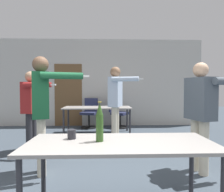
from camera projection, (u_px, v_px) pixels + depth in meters
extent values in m
cube|color=beige|center=(101.00, 83.00, 6.69)|extent=(6.74, 0.10, 2.87)
cube|color=brown|center=(68.00, 95.00, 6.61)|extent=(0.90, 0.02, 2.05)
cube|color=gray|center=(120.00, 143.00, 1.89)|extent=(1.76, 0.73, 0.03)
cylinder|color=#2D2D33|center=(43.00, 169.00, 2.18)|extent=(0.05, 0.05, 0.70)
cylinder|color=#2D2D33|center=(191.00, 167.00, 2.24)|extent=(0.05, 0.05, 0.70)
cube|color=gray|center=(97.00, 108.00, 5.47)|extent=(1.83, 0.78, 0.03)
cylinder|color=#2D2D33|center=(64.00, 123.00, 5.13)|extent=(0.05, 0.05, 0.70)
cylinder|color=#2D2D33|center=(130.00, 123.00, 5.18)|extent=(0.05, 0.05, 0.70)
cylinder|color=#2D2D33|center=(68.00, 119.00, 5.79)|extent=(0.05, 0.05, 0.70)
cylinder|color=#2D2D33|center=(127.00, 119.00, 5.85)|extent=(0.05, 0.05, 0.70)
cylinder|color=beige|center=(195.00, 144.00, 3.02)|extent=(0.13, 0.13, 0.78)
cylinder|color=beige|center=(204.00, 148.00, 2.84)|extent=(0.13, 0.13, 0.78)
cube|color=#4C5660|center=(200.00, 99.00, 2.90)|extent=(0.34, 0.48, 0.62)
sphere|color=#DBAD89|center=(201.00, 70.00, 2.89)|extent=(0.22, 0.22, 0.22)
cylinder|color=#4C5660|center=(188.00, 99.00, 3.16)|extent=(0.10, 0.10, 0.53)
cylinder|color=#28282D|center=(33.00, 131.00, 4.01)|extent=(0.12, 0.12, 0.76)
cylinder|color=#28282D|center=(29.00, 133.00, 3.85)|extent=(0.12, 0.12, 0.76)
cube|color=maroon|center=(31.00, 97.00, 3.90)|extent=(0.27, 0.42, 0.60)
sphere|color=tan|center=(31.00, 77.00, 3.89)|extent=(0.21, 0.21, 0.21)
cylinder|color=maroon|center=(37.00, 98.00, 4.15)|extent=(0.09, 0.09, 0.52)
cylinder|color=maroon|center=(37.00, 85.00, 3.63)|extent=(0.53, 0.17, 0.09)
cube|color=white|center=(53.00, 85.00, 3.59)|extent=(0.12, 0.05, 0.03)
cylinder|color=beige|center=(116.00, 124.00, 4.57)|extent=(0.12, 0.12, 0.84)
cylinder|color=beige|center=(114.00, 126.00, 4.40)|extent=(0.12, 0.12, 0.84)
cube|color=silver|center=(115.00, 92.00, 4.46)|extent=(0.35, 0.46, 0.66)
sphere|color=#936B4C|center=(115.00, 72.00, 4.44)|extent=(0.23, 0.23, 0.23)
cylinder|color=silver|center=(118.00, 92.00, 4.70)|extent=(0.10, 0.10, 0.57)
cylinder|color=silver|center=(125.00, 79.00, 4.12)|extent=(0.57, 0.28, 0.10)
cube|color=white|center=(140.00, 79.00, 4.03)|extent=(0.13, 0.07, 0.03)
cylinder|color=beige|center=(42.00, 144.00, 2.95)|extent=(0.12, 0.12, 0.82)
cylinder|color=beige|center=(41.00, 147.00, 2.80)|extent=(0.12, 0.12, 0.82)
cube|color=#195633|center=(41.00, 95.00, 2.85)|extent=(0.32, 0.44, 0.65)
sphere|color=brown|center=(40.00, 64.00, 2.83)|extent=(0.23, 0.23, 0.23)
cylinder|color=#195633|center=(41.00, 95.00, 3.08)|extent=(0.09, 0.09, 0.56)
cylinder|color=#195633|center=(62.00, 76.00, 2.70)|extent=(0.56, 0.25, 0.09)
cube|color=white|center=(85.00, 76.00, 2.79)|extent=(0.13, 0.07, 0.03)
cylinder|color=black|center=(89.00, 127.00, 6.30)|extent=(0.52, 0.52, 0.03)
cylinder|color=black|center=(89.00, 121.00, 6.29)|extent=(0.06, 0.06, 0.40)
cube|color=navy|center=(89.00, 113.00, 6.28)|extent=(0.55, 0.55, 0.08)
cube|color=navy|center=(91.00, 105.00, 6.53)|extent=(0.44, 0.15, 0.42)
cylinder|color=black|center=(120.00, 127.00, 6.33)|extent=(0.52, 0.52, 0.03)
cylinder|color=black|center=(120.00, 121.00, 6.32)|extent=(0.06, 0.06, 0.39)
cube|color=navy|center=(120.00, 113.00, 6.31)|extent=(0.64, 0.64, 0.08)
cube|color=navy|center=(113.00, 105.00, 6.44)|extent=(0.29, 0.40, 0.42)
cylinder|color=#2D511E|center=(100.00, 128.00, 1.90)|extent=(0.07, 0.07, 0.26)
cone|color=#2D511E|center=(100.00, 108.00, 1.90)|extent=(0.06, 0.06, 0.12)
cylinder|color=gold|center=(100.00, 102.00, 1.89)|extent=(0.03, 0.03, 0.01)
cylinder|color=#232328|center=(72.00, 134.00, 1.99)|extent=(0.08, 0.08, 0.09)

